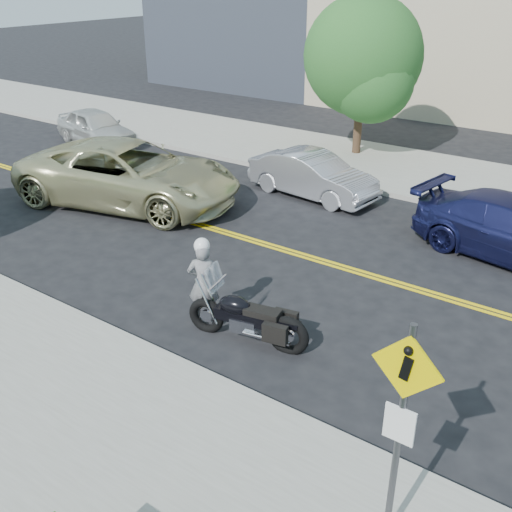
{
  "coord_description": "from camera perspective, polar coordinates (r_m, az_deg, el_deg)",
  "views": [
    {
      "loc": [
        5.85,
        -11.27,
        6.32
      ],
      "look_at": [
        -0.3,
        -2.69,
        1.2
      ],
      "focal_mm": 42.0,
      "sensor_mm": 36.0,
      "label": 1
    }
  ],
  "objects": [
    {
      "name": "tree_far_a",
      "position": [
        21.96,
        10.16,
        18.23
      ],
      "size": [
        4.09,
        4.09,
        5.59
      ],
      "rotation": [
        0.0,
        0.0,
        -0.38
      ],
      "color": "#382619",
      "rests_on": "ground"
    },
    {
      "name": "sidewalk_near",
      "position": [
        9.35,
        -16.66,
        -17.4
      ],
      "size": [
        60.0,
        5.0,
        0.15
      ],
      "primitive_type": "cube",
      "color": "#9E9B91",
      "rests_on": "ground_plane"
    },
    {
      "name": "motorcycle",
      "position": [
        10.94,
        -0.83,
        -4.96
      ],
      "size": [
        2.43,
        1.15,
        1.42
      ],
      "primitive_type": null,
      "rotation": [
        0.0,
        0.0,
        0.2
      ],
      "color": "black",
      "rests_on": "ground"
    },
    {
      "name": "sidewalk_far",
      "position": [
        20.62,
        17.59,
        7.04
      ],
      "size": [
        60.0,
        5.0,
        0.15
      ],
      "primitive_type": "cube",
      "color": "#9E9B91",
      "rests_on": "ground_plane"
    },
    {
      "name": "motorcyclist",
      "position": [
        11.5,
        -5.03,
        -2.4
      ],
      "size": [
        0.73,
        0.66,
        1.79
      ],
      "rotation": [
        0.0,
        0.0,
        3.68
      ],
      "color": "#B2B1B6",
      "rests_on": "ground"
    },
    {
      "name": "parked_car_silver",
      "position": [
        18.2,
        5.42,
        7.68
      ],
      "size": [
        4.18,
        1.83,
        1.33
      ],
      "primitive_type": "imported",
      "rotation": [
        0.0,
        0.0,
        1.47
      ],
      "color": "#AEAFB6",
      "rests_on": "ground"
    },
    {
      "name": "ground_plane",
      "position": [
        14.18,
        7.35,
        -0.81
      ],
      "size": [
        120.0,
        120.0,
        0.0
      ],
      "primitive_type": "plane",
      "color": "black",
      "rests_on": "ground"
    },
    {
      "name": "pedestrian_sign",
      "position": [
        6.8,
        13.62,
        -14.88
      ],
      "size": [
        0.78,
        0.08,
        3.0
      ],
      "color": "#4C4C51",
      "rests_on": "sidewalk_near"
    },
    {
      "name": "suv",
      "position": [
        17.84,
        -12.03,
        7.65
      ],
      "size": [
        7.07,
        4.52,
        1.82
      ],
      "primitive_type": "imported",
      "rotation": [
        0.0,
        0.0,
        1.82
      ],
      "color": "#BDB98A",
      "rests_on": "ground"
    },
    {
      "name": "parked_car_white",
      "position": [
        24.55,
        -15.01,
        11.76
      ],
      "size": [
        4.26,
        2.39,
        1.37
      ],
      "primitive_type": "imported",
      "rotation": [
        0.0,
        0.0,
        1.37
      ],
      "color": "silver",
      "rests_on": "ground"
    }
  ]
}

